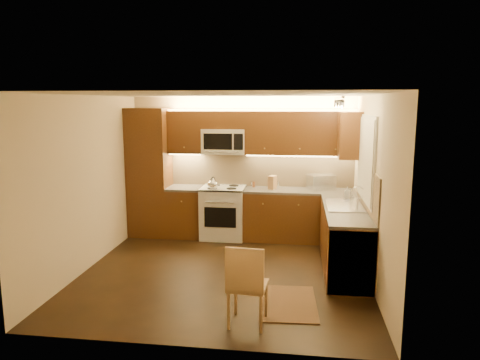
# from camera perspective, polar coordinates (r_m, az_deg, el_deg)

# --- Properties ---
(floor) EXTENTS (4.00, 4.00, 0.01)m
(floor) POSITION_cam_1_polar(r_m,az_deg,el_deg) (6.52, -1.98, -11.69)
(floor) COLOR black
(floor) RESTS_ON ground
(ceiling) EXTENTS (4.00, 4.00, 0.01)m
(ceiling) POSITION_cam_1_polar(r_m,az_deg,el_deg) (6.07, -2.12, 10.85)
(ceiling) COLOR beige
(ceiling) RESTS_ON ground
(wall_back) EXTENTS (4.00, 0.01, 2.50)m
(wall_back) POSITION_cam_1_polar(r_m,az_deg,el_deg) (8.13, 0.30, 1.75)
(wall_back) COLOR beige
(wall_back) RESTS_ON ground
(wall_front) EXTENTS (4.00, 0.01, 2.50)m
(wall_front) POSITION_cam_1_polar(r_m,az_deg,el_deg) (4.27, -6.55, -5.75)
(wall_front) COLOR beige
(wall_front) RESTS_ON ground
(wall_left) EXTENTS (0.01, 4.00, 2.50)m
(wall_left) POSITION_cam_1_polar(r_m,az_deg,el_deg) (6.80, -18.92, -0.38)
(wall_left) COLOR beige
(wall_left) RESTS_ON ground
(wall_right) EXTENTS (0.01, 4.00, 2.50)m
(wall_right) POSITION_cam_1_polar(r_m,az_deg,el_deg) (6.17, 16.60, -1.25)
(wall_right) COLOR beige
(wall_right) RESTS_ON ground
(pantry) EXTENTS (0.70, 0.60, 2.30)m
(pantry) POSITION_cam_1_polar(r_m,az_deg,el_deg) (8.23, -11.45, 0.95)
(pantry) COLOR #40240D
(pantry) RESTS_ON floor
(base_cab_back_left) EXTENTS (0.62, 0.60, 0.86)m
(base_cab_back_left) POSITION_cam_1_polar(r_m,az_deg,el_deg) (8.18, -6.89, -4.12)
(base_cab_back_left) COLOR #40240D
(base_cab_back_left) RESTS_ON floor
(counter_back_left) EXTENTS (0.62, 0.60, 0.04)m
(counter_back_left) POSITION_cam_1_polar(r_m,az_deg,el_deg) (8.08, -6.96, -1.03)
(counter_back_left) COLOR #353231
(counter_back_left) RESTS_ON base_cab_back_left
(base_cab_back_right) EXTENTS (1.92, 0.60, 0.86)m
(base_cab_back_right) POSITION_cam_1_polar(r_m,az_deg,el_deg) (7.93, 7.51, -4.58)
(base_cab_back_right) COLOR #40240D
(base_cab_back_right) RESTS_ON floor
(counter_back_right) EXTENTS (1.92, 0.60, 0.04)m
(counter_back_right) POSITION_cam_1_polar(r_m,az_deg,el_deg) (7.83, 7.59, -1.39)
(counter_back_right) COLOR #353231
(counter_back_right) RESTS_ON base_cab_back_right
(base_cab_right) EXTENTS (0.60, 2.00, 0.86)m
(base_cab_right) POSITION_cam_1_polar(r_m,az_deg,el_deg) (6.71, 13.17, -7.43)
(base_cab_right) COLOR #40240D
(base_cab_right) RESTS_ON floor
(counter_right) EXTENTS (0.60, 2.00, 0.04)m
(counter_right) POSITION_cam_1_polar(r_m,az_deg,el_deg) (6.59, 13.33, -3.69)
(counter_right) COLOR #353231
(counter_right) RESTS_ON base_cab_right
(dishwasher) EXTENTS (0.58, 0.60, 0.84)m
(dishwasher) POSITION_cam_1_polar(r_m,az_deg,el_deg) (6.05, 13.81, -9.38)
(dishwasher) COLOR silver
(dishwasher) RESTS_ON floor
(backsplash_back) EXTENTS (3.30, 0.02, 0.60)m
(backsplash_back) POSITION_cam_1_polar(r_m,az_deg,el_deg) (8.09, 2.75, 1.34)
(backsplash_back) COLOR tan
(backsplash_back) RESTS_ON wall_back
(backsplash_right) EXTENTS (0.02, 2.00, 0.60)m
(backsplash_right) POSITION_cam_1_polar(r_m,az_deg,el_deg) (6.57, 15.95, -1.01)
(backsplash_right) COLOR tan
(backsplash_right) RESTS_ON wall_right
(upper_cab_back_left) EXTENTS (0.62, 0.35, 0.75)m
(upper_cab_back_left) POSITION_cam_1_polar(r_m,az_deg,el_deg) (8.08, -6.88, 6.09)
(upper_cab_back_left) COLOR #40240D
(upper_cab_back_left) RESTS_ON wall_back
(upper_cab_back_right) EXTENTS (1.92, 0.35, 0.75)m
(upper_cab_back_right) POSITION_cam_1_polar(r_m,az_deg,el_deg) (7.82, 7.75, 5.95)
(upper_cab_back_right) COLOR #40240D
(upper_cab_back_right) RESTS_ON wall_back
(upper_cab_bridge) EXTENTS (0.76, 0.35, 0.31)m
(upper_cab_bridge) POSITION_cam_1_polar(r_m,az_deg,el_deg) (7.92, -2.03, 7.67)
(upper_cab_bridge) COLOR #40240D
(upper_cab_bridge) RESTS_ON wall_back
(upper_cab_right_corner) EXTENTS (0.35, 0.50, 0.75)m
(upper_cab_right_corner) POSITION_cam_1_polar(r_m,az_deg,el_deg) (7.44, 13.84, 5.56)
(upper_cab_right_corner) COLOR #40240D
(upper_cab_right_corner) RESTS_ON wall_right
(stove) EXTENTS (0.76, 0.65, 0.92)m
(stove) POSITION_cam_1_polar(r_m,az_deg,el_deg) (8.01, -2.14, -4.14)
(stove) COLOR silver
(stove) RESTS_ON floor
(microwave) EXTENTS (0.76, 0.38, 0.44)m
(microwave) POSITION_cam_1_polar(r_m,az_deg,el_deg) (7.93, -2.03, 4.96)
(microwave) COLOR silver
(microwave) RESTS_ON wall_back
(window_frame) EXTENTS (0.03, 1.44, 1.24)m
(window_frame) POSITION_cam_1_polar(r_m,az_deg,el_deg) (6.65, 15.89, 2.62)
(window_frame) COLOR silver
(window_frame) RESTS_ON wall_right
(window_blinds) EXTENTS (0.02, 1.36, 1.16)m
(window_blinds) POSITION_cam_1_polar(r_m,az_deg,el_deg) (6.65, 15.72, 2.62)
(window_blinds) COLOR silver
(window_blinds) RESTS_ON wall_right
(sink) EXTENTS (0.52, 0.86, 0.15)m
(sink) POSITION_cam_1_polar(r_m,az_deg,el_deg) (6.72, 13.23, -2.61)
(sink) COLOR silver
(sink) RESTS_ON counter_right
(faucet) EXTENTS (0.20, 0.04, 0.30)m
(faucet) POSITION_cam_1_polar(r_m,az_deg,el_deg) (6.72, 14.79, -2.01)
(faucet) COLOR silver
(faucet) RESTS_ON counter_right
(track_light_bar) EXTENTS (0.04, 1.20, 0.03)m
(track_light_bar) POSITION_cam_1_polar(r_m,az_deg,el_deg) (6.41, 12.53, 10.21)
(track_light_bar) COLOR silver
(track_light_bar) RESTS_ON ceiling
(kettle) EXTENTS (0.24, 0.24, 0.22)m
(kettle) POSITION_cam_1_polar(r_m,az_deg,el_deg) (7.71, -3.49, -0.37)
(kettle) COLOR silver
(kettle) RESTS_ON stove
(toaster_oven) EXTENTS (0.52, 0.46, 0.26)m
(toaster_oven) POSITION_cam_1_polar(r_m,az_deg,el_deg) (7.91, 10.30, -0.25)
(toaster_oven) COLOR silver
(toaster_oven) RESTS_ON counter_back_right
(knife_block) EXTENTS (0.16, 0.20, 0.23)m
(knife_block) POSITION_cam_1_polar(r_m,az_deg,el_deg) (7.84, 4.14, -0.30)
(knife_block) COLOR olive
(knife_block) RESTS_ON counter_back_right
(spice_jar_a) EXTENTS (0.05, 0.05, 0.09)m
(spice_jar_a) POSITION_cam_1_polar(r_m,az_deg,el_deg) (8.06, 1.52, -0.54)
(spice_jar_a) COLOR silver
(spice_jar_a) RESTS_ON counter_back_right
(spice_jar_b) EXTENTS (0.06, 0.06, 0.10)m
(spice_jar_b) POSITION_cam_1_polar(r_m,az_deg,el_deg) (7.99, 1.77, -0.57)
(spice_jar_b) COLOR brown
(spice_jar_b) RESTS_ON counter_back_right
(spice_jar_c) EXTENTS (0.04, 0.04, 0.09)m
(spice_jar_c) POSITION_cam_1_polar(r_m,az_deg,el_deg) (8.06, 4.92, -0.56)
(spice_jar_c) COLOR silver
(spice_jar_c) RESTS_ON counter_back_right
(spice_jar_d) EXTENTS (0.05, 0.05, 0.10)m
(spice_jar_d) POSITION_cam_1_polar(r_m,az_deg,el_deg) (8.07, 3.90, -0.49)
(spice_jar_d) COLOR olive
(spice_jar_d) RESTS_ON counter_back_right
(soap_bottle) EXTENTS (0.09, 0.09, 0.18)m
(soap_bottle) POSITION_cam_1_polar(r_m,az_deg,el_deg) (7.27, 13.51, -1.55)
(soap_bottle) COLOR #B0B1B5
(soap_bottle) RESTS_ON counter_right
(rug) EXTENTS (0.72, 1.04, 0.01)m
(rug) POSITION_cam_1_polar(r_m,az_deg,el_deg) (5.61, 6.15, -15.36)
(rug) COLOR black
(rug) RESTS_ON floor
(dining_chair) EXTENTS (0.44, 0.44, 0.92)m
(dining_chair) POSITION_cam_1_polar(r_m,az_deg,el_deg) (4.96, 1.01, -13.08)
(dining_chair) COLOR olive
(dining_chair) RESTS_ON floor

